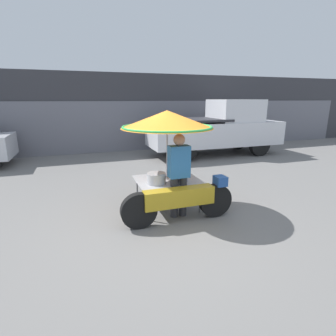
{
  "coord_description": "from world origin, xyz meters",
  "views": [
    {
      "loc": [
        -1.33,
        -4.12,
        2.18
      ],
      "look_at": [
        0.28,
        0.58,
        0.86
      ],
      "focal_mm": 28.0,
      "sensor_mm": 36.0,
      "label": 1
    }
  ],
  "objects": [
    {
      "name": "ground_plane",
      "position": [
        0.0,
        0.0,
        0.0
      ],
      "size": [
        36.0,
        36.0,
        0.0
      ],
      "primitive_type": "plane",
      "color": "slate"
    },
    {
      "name": "shopfront_building",
      "position": [
        0.0,
        8.02,
        1.6
      ],
      "size": [
        28.0,
        2.06,
        3.22
      ],
      "color": "#38383D",
      "rests_on": "ground"
    },
    {
      "name": "vendor_motorcycle_cart",
      "position": [
        0.28,
        0.55,
        1.48
      ],
      "size": [
        2.11,
        1.77,
        1.97
      ],
      "color": "black",
      "rests_on": "ground"
    },
    {
      "name": "vendor_person",
      "position": [
        0.36,
        0.2,
        0.88
      ],
      "size": [
        0.38,
        0.22,
        1.58
      ],
      "color": "#2D2D33",
      "rests_on": "ground"
    },
    {
      "name": "pickup_truck",
      "position": [
        3.93,
        5.08,
        1.04
      ],
      "size": [
        5.26,
        1.76,
        2.16
      ],
      "color": "black",
      "rests_on": "ground"
    }
  ]
}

